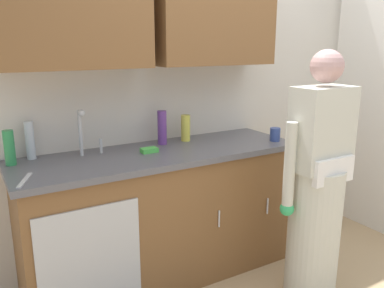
{
  "coord_description": "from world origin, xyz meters",
  "views": [
    {
      "loc": [
        -1.68,
        -1.66,
        1.65
      ],
      "look_at": [
        -0.39,
        0.55,
        1.0
      ],
      "focal_mm": 37.15,
      "sensor_mm": 36.0,
      "label": 1
    }
  ],
  "objects_px": {
    "sink": "(95,162)",
    "sponge": "(149,150)",
    "person_at_sink": "(316,196)",
    "bottle_dish_liquid": "(162,128)",
    "knife_on_counter": "(25,180)",
    "bottle_cleaner_spray": "(30,140)",
    "cup_by_sink": "(275,134)",
    "bottle_soap": "(186,128)",
    "bottle_water_short": "(9,148)"
  },
  "relations": [
    {
      "from": "sink",
      "to": "sponge",
      "type": "height_order",
      "value": "sink"
    },
    {
      "from": "person_at_sink",
      "to": "sponge",
      "type": "height_order",
      "value": "person_at_sink"
    },
    {
      "from": "bottle_dish_liquid",
      "to": "knife_on_counter",
      "type": "relative_size",
      "value": 1.02
    },
    {
      "from": "person_at_sink",
      "to": "knife_on_counter",
      "type": "relative_size",
      "value": 6.75
    },
    {
      "from": "bottle_cleaner_spray",
      "to": "knife_on_counter",
      "type": "distance_m",
      "value": 0.45
    },
    {
      "from": "bottle_dish_liquid",
      "to": "cup_by_sink",
      "type": "xyz_separation_m",
      "value": [
        0.77,
        -0.34,
        -0.07
      ]
    },
    {
      "from": "bottle_cleaner_spray",
      "to": "cup_by_sink",
      "type": "height_order",
      "value": "bottle_cleaner_spray"
    },
    {
      "from": "sink",
      "to": "bottle_dish_liquid",
      "type": "xyz_separation_m",
      "value": [
        0.55,
        0.15,
        0.14
      ]
    },
    {
      "from": "person_at_sink",
      "to": "bottle_dish_liquid",
      "type": "xyz_separation_m",
      "value": [
        -0.68,
        0.86,
        0.37
      ]
    },
    {
      "from": "bottle_cleaner_spray",
      "to": "sponge",
      "type": "xyz_separation_m",
      "value": [
        0.71,
        -0.23,
        -0.11
      ]
    },
    {
      "from": "bottle_dish_liquid",
      "to": "knife_on_counter",
      "type": "bearing_deg",
      "value": -160.78
    },
    {
      "from": "sink",
      "to": "bottle_soap",
      "type": "relative_size",
      "value": 2.55
    },
    {
      "from": "knife_on_counter",
      "to": "bottle_soap",
      "type": "bearing_deg",
      "value": -51.23
    },
    {
      "from": "knife_on_counter",
      "to": "bottle_dish_liquid",
      "type": "bearing_deg",
      "value": -48.4
    },
    {
      "from": "bottle_water_short",
      "to": "sponge",
      "type": "height_order",
      "value": "bottle_water_short"
    },
    {
      "from": "sponge",
      "to": "sink",
      "type": "bearing_deg",
      "value": 179.49
    },
    {
      "from": "bottle_dish_liquid",
      "to": "cup_by_sink",
      "type": "bearing_deg",
      "value": -23.58
    },
    {
      "from": "bottle_dish_liquid",
      "to": "bottle_water_short",
      "type": "height_order",
      "value": "bottle_dish_liquid"
    },
    {
      "from": "bottle_water_short",
      "to": "knife_on_counter",
      "type": "relative_size",
      "value": 0.89
    },
    {
      "from": "bottle_soap",
      "to": "bottle_water_short",
      "type": "xyz_separation_m",
      "value": [
        -1.21,
        -0.0,
        0.01
      ]
    },
    {
      "from": "sink",
      "to": "person_at_sink",
      "type": "height_order",
      "value": "person_at_sink"
    },
    {
      "from": "person_at_sink",
      "to": "sponge",
      "type": "relative_size",
      "value": 14.73
    },
    {
      "from": "bottle_dish_liquid",
      "to": "sponge",
      "type": "bearing_deg",
      "value": -138.13
    },
    {
      "from": "person_at_sink",
      "to": "cup_by_sink",
      "type": "height_order",
      "value": "person_at_sink"
    },
    {
      "from": "bottle_soap",
      "to": "person_at_sink",
      "type": "bearing_deg",
      "value": -60.91
    },
    {
      "from": "sink",
      "to": "cup_by_sink",
      "type": "height_order",
      "value": "sink"
    },
    {
      "from": "bottle_cleaner_spray",
      "to": "bottle_dish_liquid",
      "type": "xyz_separation_m",
      "value": [
        0.88,
        -0.08,
        0.0
      ]
    },
    {
      "from": "bottle_water_short",
      "to": "cup_by_sink",
      "type": "xyz_separation_m",
      "value": [
        1.79,
        -0.34,
        -0.06
      ]
    },
    {
      "from": "bottle_dish_liquid",
      "to": "bottle_water_short",
      "type": "distance_m",
      "value": 1.01
    },
    {
      "from": "knife_on_counter",
      "to": "bottle_water_short",
      "type": "bearing_deg",
      "value": 26.72
    },
    {
      "from": "sink",
      "to": "bottle_soap",
      "type": "bearing_deg",
      "value": 11.97
    },
    {
      "from": "bottle_soap",
      "to": "sponge",
      "type": "relative_size",
      "value": 1.78
    },
    {
      "from": "bottle_dish_liquid",
      "to": "cup_by_sink",
      "type": "distance_m",
      "value": 0.85
    },
    {
      "from": "bottle_water_short",
      "to": "person_at_sink",
      "type": "bearing_deg",
      "value": -26.98
    },
    {
      "from": "bottle_water_short",
      "to": "knife_on_counter",
      "type": "distance_m",
      "value": 0.36
    },
    {
      "from": "cup_by_sink",
      "to": "knife_on_counter",
      "type": "height_order",
      "value": "cup_by_sink"
    },
    {
      "from": "sink",
      "to": "bottle_dish_liquid",
      "type": "bearing_deg",
      "value": 15.65
    },
    {
      "from": "cup_by_sink",
      "to": "sponge",
      "type": "xyz_separation_m",
      "value": [
        -0.95,
        0.18,
        -0.03
      ]
    },
    {
      "from": "bottle_cleaner_spray",
      "to": "sink",
      "type": "bearing_deg",
      "value": -34.66
    },
    {
      "from": "bottle_water_short",
      "to": "sponge",
      "type": "relative_size",
      "value": 1.94
    },
    {
      "from": "bottle_soap",
      "to": "bottle_water_short",
      "type": "relative_size",
      "value": 0.92
    },
    {
      "from": "bottle_soap",
      "to": "bottle_cleaner_spray",
      "type": "bearing_deg",
      "value": 176.17
    },
    {
      "from": "bottle_dish_liquid",
      "to": "bottle_water_short",
      "type": "relative_size",
      "value": 1.15
    },
    {
      "from": "bottle_cleaner_spray",
      "to": "bottle_soap",
      "type": "distance_m",
      "value": 1.08
    },
    {
      "from": "bottle_cleaner_spray",
      "to": "bottle_dish_liquid",
      "type": "relative_size",
      "value": 0.98
    },
    {
      "from": "bottle_cleaner_spray",
      "to": "cup_by_sink",
      "type": "bearing_deg",
      "value": -14.02
    },
    {
      "from": "bottle_cleaner_spray",
      "to": "knife_on_counter",
      "type": "height_order",
      "value": "bottle_cleaner_spray"
    },
    {
      "from": "sink",
      "to": "bottle_water_short",
      "type": "bearing_deg",
      "value": 161.47
    },
    {
      "from": "bottle_soap",
      "to": "knife_on_counter",
      "type": "height_order",
      "value": "bottle_soap"
    },
    {
      "from": "sink",
      "to": "bottle_water_short",
      "type": "relative_size",
      "value": 2.35
    }
  ]
}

